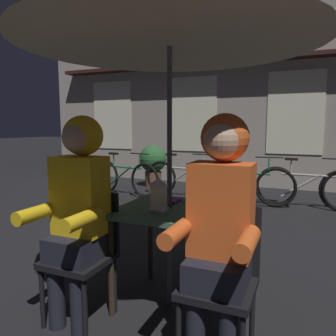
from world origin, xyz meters
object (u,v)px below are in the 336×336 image
at_px(bicycle_fourth, 309,187).
at_px(potted_plant, 153,162).
at_px(book, 166,200).
at_px(lantern, 159,193).
at_px(person_right_hooded, 220,215).
at_px(person_left_hooded, 78,199).
at_px(bicycle_nearest, 124,177).
at_px(cafe_table, 169,221).
at_px(chair_left, 85,248).
at_px(bicycle_second, 184,179).
at_px(chair_right, 221,272).
at_px(bicycle_third, 244,185).
at_px(patio_umbrella, 170,18).

height_order(bicycle_fourth, potted_plant, potted_plant).
height_order(bicycle_fourth, book, bicycle_fourth).
distance_m(lantern, bicycle_fourth, 3.79).
bearing_deg(person_right_hooded, bicycle_fourth, 82.99).
xyz_separation_m(person_left_hooded, bicycle_nearest, (-1.83, 3.67, -0.50)).
distance_m(cafe_table, bicycle_fourth, 3.65).
height_order(person_right_hooded, potted_plant, person_right_hooded).
bearing_deg(potted_plant, book, -62.98).
xyz_separation_m(chair_left, bicycle_fourth, (1.44, 3.88, -0.14)).
distance_m(chair_left, bicycle_second, 3.94).
height_order(lantern, chair_right, lantern).
height_order(bicycle_nearest, bicycle_fourth, same).
distance_m(bicycle_second, bicycle_third, 1.15).
xyz_separation_m(bicycle_third, book, (-0.05, -3.17, 0.41)).
relative_size(bicycle_nearest, bicycle_third, 0.98).
height_order(chair_left, bicycle_fourth, chair_left).
height_order(patio_umbrella, bicycle_third, patio_umbrella).
bearing_deg(bicycle_second, patio_umbrella, -71.44).
relative_size(patio_umbrella, bicycle_nearest, 1.40).
xyz_separation_m(person_left_hooded, potted_plant, (-1.71, 4.69, -0.30)).
bearing_deg(bicycle_nearest, potted_plant, 83.25).
bearing_deg(cafe_table, person_right_hooded, -41.57).
bearing_deg(book, chair_left, -123.51).
bearing_deg(person_right_hooded, lantern, 148.25).
relative_size(patio_umbrella, potted_plant, 2.51).
relative_size(patio_umbrella, book, 11.55).
relative_size(bicycle_second, potted_plant, 1.82).
bearing_deg(lantern, chair_right, -26.98).
height_order(chair_right, person_right_hooded, person_right_hooded).
bearing_deg(chair_right, person_left_hooded, -176.61).
bearing_deg(book, cafe_table, -56.82).
xyz_separation_m(patio_umbrella, bicycle_second, (-1.18, 3.50, -1.71)).
bearing_deg(bicycle_fourth, person_left_hooded, -110.14).
bearing_deg(book, chair_right, -39.88).
relative_size(cafe_table, potted_plant, 0.80).
xyz_separation_m(person_left_hooded, person_right_hooded, (0.96, 0.00, 0.00)).
bearing_deg(chair_right, person_right_hooded, -90.00).
distance_m(bicycle_nearest, bicycle_fourth, 3.29).
bearing_deg(chair_left, cafe_table, 37.55).
bearing_deg(chair_left, chair_right, 0.00).
distance_m(person_right_hooded, potted_plant, 5.41).
distance_m(cafe_table, chair_right, 0.62).
height_order(lantern, bicycle_nearest, lantern).
distance_m(bicycle_fourth, book, 3.54).
xyz_separation_m(person_left_hooded, bicycle_second, (-0.70, 3.93, -0.50)).
relative_size(cafe_table, bicycle_fourth, 0.44).
xyz_separation_m(cafe_table, person_right_hooded, (0.48, -0.43, 0.21)).
height_order(lantern, person_right_hooded, person_right_hooded).
bearing_deg(patio_umbrella, bicycle_nearest, 125.49).
height_order(person_left_hooded, bicycle_fourth, person_left_hooded).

